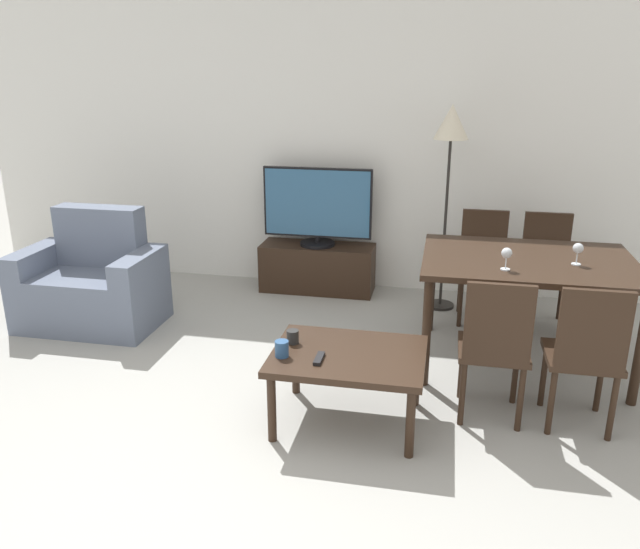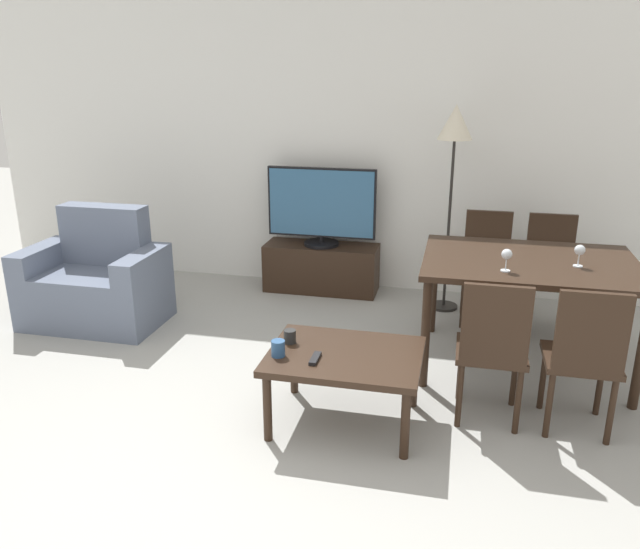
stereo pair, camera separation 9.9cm
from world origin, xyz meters
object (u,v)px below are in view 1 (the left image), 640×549
(armchair, at_px, (92,285))
(wine_glass_left, at_px, (578,250))
(dining_table, at_px, (528,270))
(remote_primary, at_px, (319,358))
(tv, at_px, (317,207))
(coffee_table, at_px, (348,361))
(dining_chair_far_left, at_px, (483,260))
(dining_chair_far, at_px, (546,264))
(dining_chair_near_right, at_px, (586,351))
(cup_colored_far, at_px, (293,337))
(tv_stand, at_px, (318,268))
(wine_glass_center, at_px, (507,254))
(floor_lamp, at_px, (451,137))
(dining_chair_near, at_px, (495,344))
(cup_white_near, at_px, (282,349))

(armchair, xyz_separation_m, wine_glass_left, (3.61, -0.15, 0.55))
(dining_table, bearing_deg, remote_primary, -136.72)
(tv, height_order, dining_table, tv)
(coffee_table, height_order, dining_chair_far_left, dining_chair_far_left)
(dining_chair_far_left, bearing_deg, dining_chair_far, 0.00)
(dining_chair_near_right, distance_m, cup_colored_far, 1.66)
(tv_stand, height_order, coffee_table, coffee_table)
(dining_table, relative_size, wine_glass_left, 9.61)
(remote_primary, xyz_separation_m, wine_glass_left, (1.49, 1.05, 0.42))
(tv_stand, xyz_separation_m, wine_glass_center, (1.53, -1.50, 0.66))
(armchair, relative_size, wine_glass_center, 7.41)
(dining_chair_near_right, xyz_separation_m, wine_glass_left, (0.04, 0.74, 0.38))
(dining_chair_far, distance_m, wine_glass_center, 1.26)
(cup_colored_far, relative_size, wine_glass_center, 0.55)
(floor_lamp, relative_size, remote_primary, 11.49)
(tv_stand, distance_m, dining_chair_near_right, 2.83)
(tv, xyz_separation_m, remote_primary, (0.50, -2.34, -0.34))
(dining_chair_near_right, height_order, dining_chair_far_left, same)
(cup_colored_far, bearing_deg, dining_chair_far_left, 56.75)
(dining_chair_near_right, xyz_separation_m, cup_colored_far, (-1.65, -0.12, -0.01))
(tv_stand, height_order, remote_primary, remote_primary)
(coffee_table, relative_size, dining_chair_near, 0.98)
(floor_lamp, relative_size, wine_glass_left, 11.80)
(wine_glass_left, bearing_deg, dining_chair_far, 92.45)
(cup_colored_far, distance_m, wine_glass_center, 1.45)
(dining_chair_near_right, relative_size, dining_chair_far_left, 1.00)
(floor_lamp, bearing_deg, dining_chair_far, -12.23)
(tv_stand, distance_m, dining_table, 2.14)
(dining_chair_near, distance_m, cup_colored_far, 1.17)
(tv_stand, xyz_separation_m, tv, (0.00, -0.00, 0.58))
(coffee_table, distance_m, dining_chair_far, 2.26)
(armchair, bearing_deg, cup_colored_far, -27.64)
(armchair, relative_size, floor_lamp, 0.63)
(dining_chair_near, height_order, remote_primary, dining_chair_near)
(dining_table, bearing_deg, coffee_table, -136.39)
(dining_chair_far_left, xyz_separation_m, floor_lamp, (-0.32, 0.18, 0.97))
(tv, distance_m, floor_lamp, 1.34)
(tv, relative_size, dining_chair_far_left, 1.11)
(floor_lamp, bearing_deg, dining_chair_far_left, -28.72)
(floor_lamp, height_order, wine_glass_center, floor_lamp)
(dining_chair_far, bearing_deg, coffee_table, -125.44)
(coffee_table, xyz_separation_m, dining_table, (1.06, 1.01, 0.30))
(floor_lamp, distance_m, cup_white_near, 2.50)
(cup_white_near, relative_size, wine_glass_center, 0.64)
(dining_chair_far_left, relative_size, remote_primary, 5.96)
(tv_stand, xyz_separation_m, wine_glass_left, (1.99, -1.29, 0.66))
(dining_chair_near_right, height_order, cup_colored_far, dining_chair_near_right)
(dining_chair_near_right, bearing_deg, armchair, 166.10)
(dining_chair_far, relative_size, cup_colored_far, 11.08)
(remote_primary, distance_m, wine_glass_center, 1.40)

